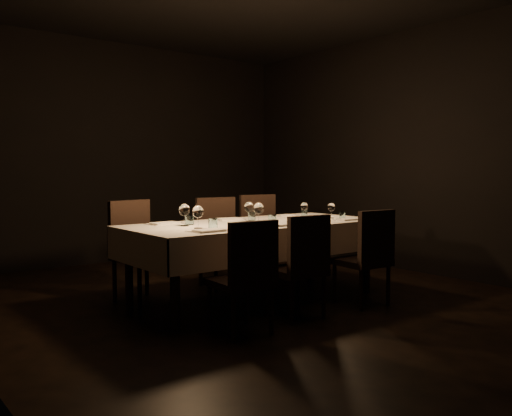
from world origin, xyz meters
TOP-DOWN VIEW (x-y plane):
  - room at (0.00, 0.00)m, footprint 5.01×6.01m
  - dining_table at (0.00, 0.00)m, footprint 2.52×1.12m
  - chair_near_left at (-0.74, -0.83)m, footprint 0.45×0.45m
  - place_setting_near_left at (-0.72, -0.22)m, footprint 0.36×0.42m
  - chair_near_center at (-0.10, -0.75)m, footprint 0.45×0.45m
  - place_setting_near_center at (-0.06, -0.22)m, footprint 0.36×0.42m
  - chair_near_right at (0.69, -0.80)m, footprint 0.46×0.46m
  - place_setting_near_right at (0.91, -0.22)m, footprint 0.29×0.39m
  - chair_far_left at (-0.89, 0.73)m, footprint 0.55×0.55m
  - place_setting_far_left at (-0.71, 0.22)m, footprint 0.36×0.42m
  - chair_far_center at (0.11, 0.77)m, footprint 0.52×0.52m
  - place_setting_far_center at (0.01, 0.22)m, footprint 0.36×0.41m
  - chair_far_right at (0.72, 0.79)m, footprint 0.52×0.52m
  - place_setting_far_right at (0.75, 0.22)m, footprint 0.29×0.39m

SIDE VIEW (x-z plane):
  - chair_near_left at x=-0.74m, z-range 0.05..0.94m
  - chair_near_center at x=-0.10m, z-range 0.05..0.94m
  - chair_near_right at x=0.69m, z-range 0.05..0.95m
  - chair_far_center at x=0.11m, z-range 0.05..1.01m
  - chair_far_left at x=-0.89m, z-range 0.05..1.02m
  - chair_far_right at x=0.72m, z-range 0.05..1.02m
  - dining_table at x=0.00m, z-range 0.31..1.07m
  - place_setting_far_right at x=0.75m, z-range 0.74..0.90m
  - place_setting_near_right at x=0.91m, z-range 0.74..0.91m
  - place_setting_far_center at x=0.01m, z-range 0.74..0.93m
  - place_setting_near_center at x=-0.06m, z-range 0.74..0.94m
  - place_setting_near_left at x=-0.72m, z-range 0.74..0.94m
  - place_setting_far_left at x=-0.71m, z-range 0.74..0.94m
  - room at x=0.00m, z-range -0.01..3.01m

